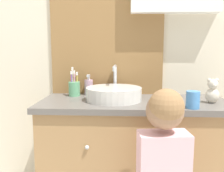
{
  "coord_description": "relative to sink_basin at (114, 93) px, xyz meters",
  "views": [
    {
      "loc": [
        -0.06,
        -1.22,
        1.11
      ],
      "look_at": [
        -0.14,
        0.3,
        0.88
      ],
      "focal_mm": 40.0,
      "sensor_mm": 36.0,
      "label": 1
    }
  ],
  "objects": [
    {
      "name": "drinking_cup",
      "position": [
        0.45,
        -0.2,
        0.0
      ],
      "size": [
        0.08,
        0.08,
        0.1
      ],
      "primitive_type": "cylinder",
      "color": "#4789D1",
      "rests_on": "vanity_counter"
    },
    {
      "name": "toothbrush_holder",
      "position": [
        -0.28,
        0.13,
        0.01
      ],
      "size": [
        0.08,
        0.08,
        0.2
      ],
      "color": "#66B27F",
      "rests_on": "vanity_counter"
    },
    {
      "name": "soap_dispenser",
      "position": [
        -0.19,
        0.18,
        0.01
      ],
      "size": [
        0.06,
        0.06,
        0.15
      ],
      "color": "#CCA3BC",
      "rests_on": "vanity_counter"
    },
    {
      "name": "teddy_bear",
      "position": [
        0.6,
        -0.06,
        0.03
      ],
      "size": [
        0.08,
        0.07,
        0.15
      ],
      "color": "beige",
      "rests_on": "vanity_counter"
    },
    {
      "name": "child_figure",
      "position": [
        0.26,
        -0.44,
        -0.29
      ],
      "size": [
        0.25,
        0.48,
        0.93
      ],
      "color": "slate",
      "rests_on": "ground_plane"
    },
    {
      "name": "sink_basin",
      "position": [
        0.0,
        0.0,
        0.0
      ],
      "size": [
        0.35,
        0.41,
        0.22
      ],
      "color": "silver",
      "rests_on": "vanity_counter"
    },
    {
      "name": "wall_back",
      "position": [
        0.14,
        0.27,
        0.45
      ],
      "size": [
        3.2,
        0.18,
        2.5
      ],
      "color": "beige",
      "rests_on": "ground_plane"
    },
    {
      "name": "vanity_counter",
      "position": [
        0.13,
        -0.01,
        -0.43
      ],
      "size": [
        1.2,
        0.5,
        0.78
      ],
      "color": "#A37A4C",
      "rests_on": "ground_plane"
    }
  ]
}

